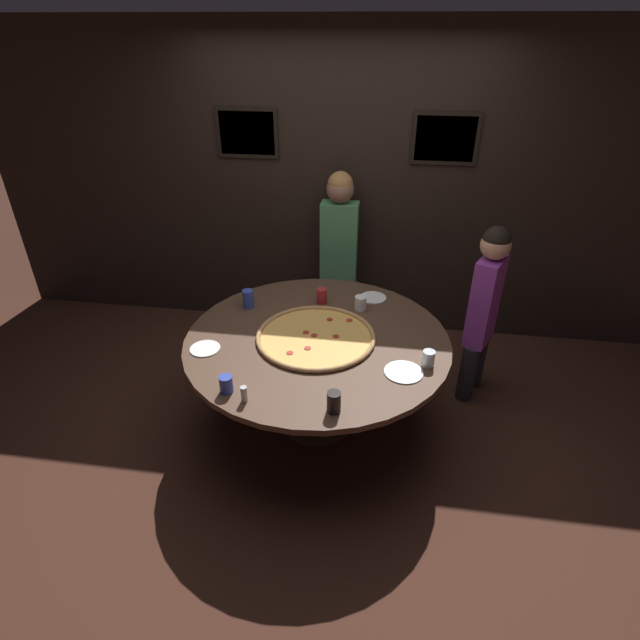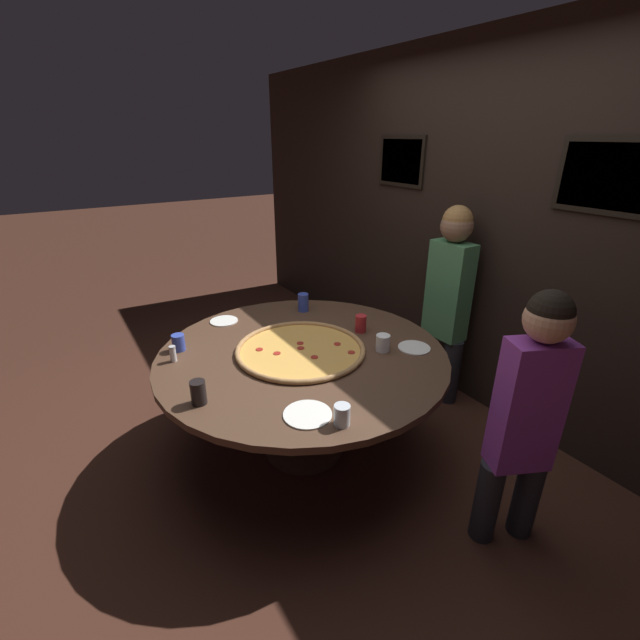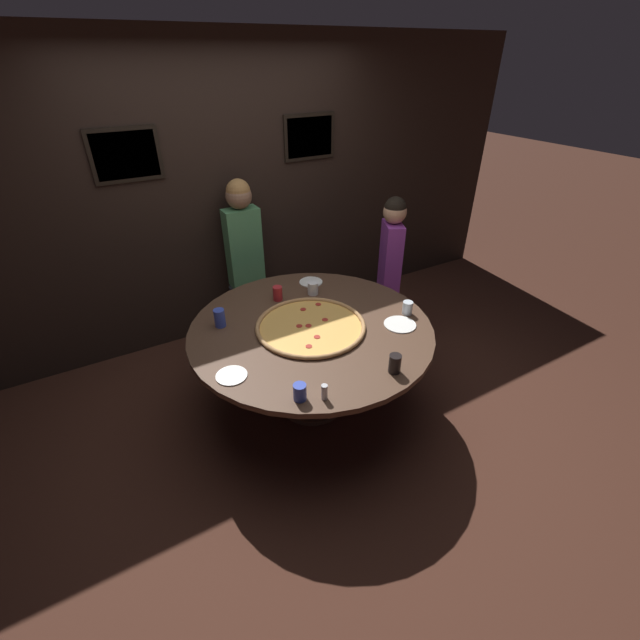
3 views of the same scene
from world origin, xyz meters
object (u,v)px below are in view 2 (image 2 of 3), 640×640
Objects in this scene: drink_cup_beside_pizza at (303,302)px; drink_cup_near_right at (361,324)px; drink_cup_far_right at (342,415)px; diner_far_right at (527,411)px; diner_centre_back at (448,295)px; drink_cup_far_left at (198,392)px; drink_cup_near_left at (179,343)px; drink_cup_centre_back at (383,343)px; condiment_shaker at (173,354)px; giant_pizza at (300,349)px; white_plate_near_front at (308,414)px; white_plate_left_side at (414,348)px; white_plate_beside_cup at (224,321)px; dining_table at (303,368)px.

drink_cup_beside_pizza is 1.15× the size of drink_cup_near_right.
diner_far_right is at bearing 60.40° from drink_cup_far_right.
diner_centre_back reaches higher than drink_cup_near_right.
drink_cup_far_right is 0.71m from drink_cup_far_left.
drink_cup_far_right is at bearing 20.20° from drink_cup_near_left.
diner_centre_back is at bearing 58.75° from drink_cup_beside_pizza.
drink_cup_far_right is (1.27, -0.55, -0.02)m from drink_cup_beside_pizza.
drink_cup_centre_back is 0.07× the size of diner_far_right.
diner_far_right is (1.44, 1.23, -0.01)m from condiment_shaker.
condiment_shaker reaches higher than giant_pizza.
condiment_shaker is (0.26, -1.03, -0.02)m from drink_cup_beside_pizza.
drink_cup_beside_pizza is 1.06m from condiment_shaker.
drink_cup_centre_back is at bearing 57.18° from drink_cup_near_left.
white_plate_near_front is 0.17× the size of diner_far_right.
diner_far_right is at bearing 52.86° from drink_cup_far_left.
drink_cup_near_left is at bearing 173.00° from drink_cup_far_left.
drink_cup_near_left reaches higher than condiment_shaker.
diner_far_right is (0.57, 0.85, 0.04)m from white_plate_near_front.
white_plate_left_side is (-0.38, 0.81, -0.05)m from drink_cup_far_right.
drink_cup_far_right is 1.12m from condiment_shaker.
drink_cup_beside_pizza reaches higher than condiment_shaker.
drink_cup_near_right reaches higher than white_plate_beside_cup.
white_plate_beside_cup is at bearing 130.56° from condiment_shaker.
diner_far_right reaches higher than drink_cup_far_left.
drink_cup_near_left reaches higher than white_plate_left_side.
condiment_shaker is at bearing -75.88° from drink_cup_beside_pizza.
condiment_shaker is (-0.30, -0.69, 0.16)m from dining_table.
diner_centre_back is at bearing 117.11° from white_plate_left_side.
drink_cup_far_left is (0.76, -1.04, -0.01)m from drink_cup_beside_pizza.
drink_cup_far_left is 1.32m from white_plate_left_side.
drink_cup_beside_pizza is at bearing -57.78° from diner_far_right.
drink_cup_near_left reaches higher than white_plate_near_front.
white_plate_beside_cup is 0.14× the size of diner_far_right.
dining_table is 0.75m from drink_cup_far_left.
drink_cup_near_left reaches higher than white_plate_beside_cup.
drink_cup_beside_pizza reaches higher than drink_cup_near_left.
diner_far_right is at bearing 6.84° from drink_cup_beside_pizza.
diner_far_right is (1.14, 0.54, 0.15)m from dining_table.
drink_cup_near_right is 0.08× the size of diner_far_right.
white_plate_near_front is (0.61, -0.78, -0.05)m from drink_cup_near_right.
drink_cup_centre_back is at bearing -10.48° from drink_cup_near_right.
drink_cup_beside_pizza is 0.10× the size of diner_far_right.
diner_centre_back is at bearing 77.36° from drink_cup_near_left.
white_plate_left_side is 0.75m from diner_centre_back.
drink_cup_beside_pizza is at bearing 77.24° from white_plate_beside_cup.
dining_table is 0.66m from white_plate_near_front.
condiment_shaker is (0.39, -0.46, 0.05)m from white_plate_beside_cup.
drink_cup_near_left is at bearing -161.99° from white_plate_near_front.
condiment_shaker is (-0.87, -0.39, 0.05)m from white_plate_near_front.
drink_cup_beside_pizza is 1.09× the size of drink_cup_far_left.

